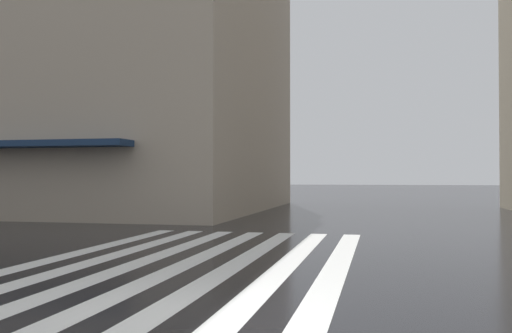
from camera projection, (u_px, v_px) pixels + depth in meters
ground_plane at (170, 318)px, 6.91m from camera, size 220.00×220.00×0.00m
zebra_crossing at (185, 265)px, 11.09m from camera, size 13.00×6.50×0.01m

